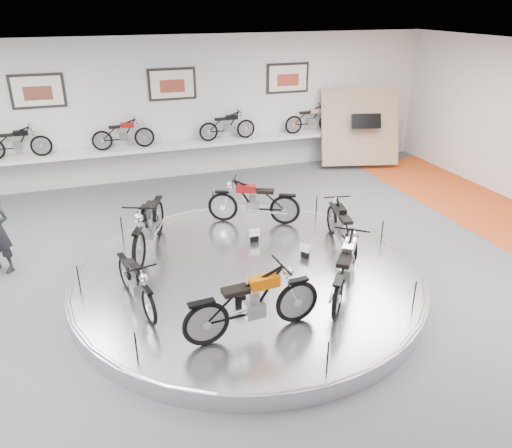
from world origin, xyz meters
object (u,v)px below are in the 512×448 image
object	(u,v)px
bike_c	(148,224)
bike_f	(346,267)
shelf	(178,146)
bike_b	(254,201)
bike_a	(341,225)
bike_d	(136,282)
display_platform	(248,278)
bike_e	(253,302)

from	to	relation	value
bike_c	bike_f	world-z (taller)	bike_c
shelf	bike_c	xyz separation A→B (m)	(-1.57, -4.95, -0.14)
shelf	bike_b	size ratio (longest dim) A/B	6.30
bike_a	bike_d	size ratio (longest dim) A/B	1.08
bike_b	bike_d	bearing A→B (deg)	67.73
shelf	bike_f	size ratio (longest dim) A/B	6.24
bike_a	bike_d	xyz separation A→B (m)	(-4.12, -0.78, -0.04)
shelf	bike_f	xyz separation A→B (m)	(1.28, -7.69, -0.18)
bike_c	bike_d	world-z (taller)	bike_c
display_platform	bike_b	world-z (taller)	bike_b
display_platform	bike_a	bearing A→B (deg)	8.61
display_platform	bike_f	bearing A→B (deg)	-45.23
bike_b	bike_c	bearing A→B (deg)	40.47
bike_b	shelf	bearing A→B (deg)	-52.82
display_platform	bike_b	size ratio (longest dim) A/B	3.67
shelf	bike_d	world-z (taller)	bike_d
display_platform	bike_c	size ratio (longest dim) A/B	3.35
bike_b	bike_c	world-z (taller)	bike_c
bike_b	bike_e	size ratio (longest dim) A/B	0.95
bike_c	shelf	bearing A→B (deg)	-175.27
bike_c	bike_b	bearing A→B (deg)	126.06
display_platform	shelf	world-z (taller)	shelf
bike_d	bike_e	world-z (taller)	bike_e
bike_b	bike_d	size ratio (longest dim) A/B	1.17
bike_e	bike_d	bearing A→B (deg)	135.33
bike_c	bike_d	bearing A→B (deg)	7.97
display_platform	shelf	xyz separation A→B (m)	(0.00, 6.40, 0.85)
bike_a	bike_e	xyz separation A→B (m)	(-2.58, -2.10, 0.06)
bike_b	bike_a	bearing A→B (deg)	152.89
display_platform	bike_b	xyz separation A→B (m)	(0.81, 2.03, 0.66)
bike_a	bike_d	distance (m)	4.19
bike_b	bike_c	xyz separation A→B (m)	(-2.38, -0.58, 0.05)
bike_d	bike_b	bearing A→B (deg)	119.28
bike_c	bike_e	bearing A→B (deg)	40.30
bike_c	bike_e	world-z (taller)	bike_c
bike_a	bike_c	bearing A→B (deg)	83.90
bike_a	bike_e	size ratio (longest dim) A/B	0.88
bike_d	shelf	bearing A→B (deg)	151.58
bike_f	shelf	bearing A→B (deg)	47.75
bike_c	bike_d	distance (m)	1.98
display_platform	bike_d	bearing A→B (deg)	-167.32
display_platform	bike_f	xyz separation A→B (m)	(1.28, -1.29, 0.67)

